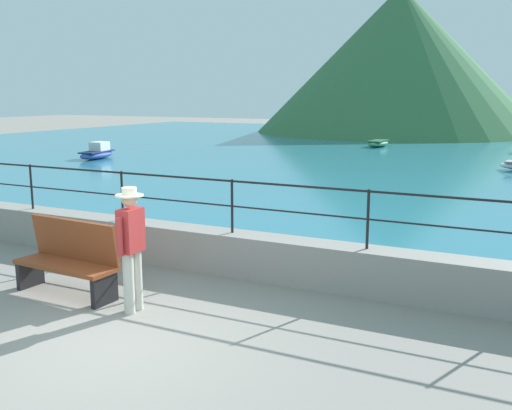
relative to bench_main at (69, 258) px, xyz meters
name	(u,v)px	position (x,y,z in m)	size (l,w,h in m)	color
ground_plane	(105,345)	(1.70, -1.21, -0.56)	(120.00, 120.00, 0.00)	gray
promenade_wall	(232,253)	(1.70, 1.99, -0.21)	(20.00, 0.56, 0.70)	gray
railing	(232,195)	(1.70, 1.99, 0.78)	(18.44, 0.04, 0.90)	black
lake_water	(444,153)	(1.70, 24.63, -0.53)	(64.00, 44.32, 0.06)	teal
hill_main	(398,61)	(-4.32, 39.72, 4.98)	(21.86, 21.86, 11.08)	#33663D
bench_main	(69,258)	(0.00, 0.00, 0.00)	(1.73, 0.66, 1.13)	brown
person_walking	(131,243)	(1.32, -0.17, 0.42)	(0.38, 0.57, 1.75)	beige
boat_1	(378,143)	(-2.15, 26.22, -0.30)	(1.05, 2.35, 0.36)	#338C59
boat_3	(97,153)	(-12.14, 14.26, -0.23)	(1.21, 2.40, 0.76)	#2D4C9E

